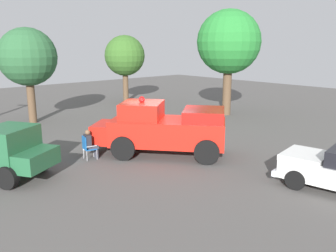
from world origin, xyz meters
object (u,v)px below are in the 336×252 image
(oak_tree_right, at_px, (28,57))
(vintage_fire_truck, at_px, (163,128))
(spectator_seated, at_px, (90,143))
(oak_tree_distant, at_px, (125,56))
(oak_tree_left, at_px, (229,42))
(lawn_chair_near_truck, at_px, (87,146))

(oak_tree_right, bearing_deg, vintage_fire_truck, 9.32)
(spectator_seated, distance_m, oak_tree_distant, 15.78)
(spectator_seated, xyz_separation_m, oak_tree_distant, (-11.66, 10.15, 3.15))
(spectator_seated, relative_size, oak_tree_distant, 0.23)
(oak_tree_left, bearing_deg, oak_tree_right, -120.41)
(vintage_fire_truck, xyz_separation_m, oak_tree_distant, (-13.26, 7.45, 2.65))
(oak_tree_left, distance_m, oak_tree_distant, 9.60)
(vintage_fire_truck, relative_size, oak_tree_right, 1.03)
(lawn_chair_near_truck, distance_m, spectator_seated, 0.17)
(oak_tree_left, xyz_separation_m, oak_tree_right, (-6.48, -11.04, -0.90))
(lawn_chair_near_truck, relative_size, spectator_seated, 0.79)
(lawn_chair_near_truck, bearing_deg, oak_tree_right, 172.69)
(oak_tree_distant, bearing_deg, lawn_chair_near_truck, -41.47)
(vintage_fire_truck, distance_m, oak_tree_right, 10.90)
(oak_tree_distant, bearing_deg, vintage_fire_truck, -29.34)
(spectator_seated, relative_size, oak_tree_right, 0.22)
(oak_tree_right, distance_m, oak_tree_distant, 9.60)
(lawn_chair_near_truck, xyz_separation_m, oak_tree_left, (-2.28, 12.17, 4.32))
(vintage_fire_truck, height_order, lawn_chair_near_truck, vintage_fire_truck)
(lawn_chair_near_truck, height_order, oak_tree_right, oak_tree_right)
(spectator_seated, distance_m, oak_tree_right, 9.45)
(vintage_fire_truck, height_order, oak_tree_right, oak_tree_right)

